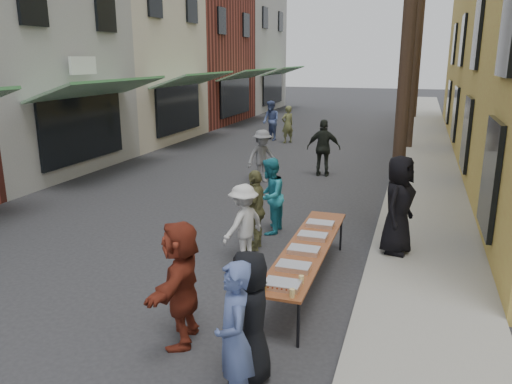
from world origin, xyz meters
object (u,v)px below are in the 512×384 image
Objects in this scene: catering_tray_sausage at (282,285)px; guest_front_a at (250,318)px; guest_front_c at (270,196)px; utility_pole_far at (420,47)px; utility_pole_mid at (417,41)px; serving_table at (308,248)px; utility_pole_near at (409,22)px; server at (398,205)px.

catering_tray_sausage is 0.30× the size of guest_front_a.
guest_front_c is (-1.30, 5.19, 0.02)m from guest_front_a.
utility_pole_far is 29.62m from guest_front_a.
utility_pole_far is (0.00, 12.00, 0.00)m from utility_pole_mid.
utility_pole_far is at bearing 87.22° from serving_table.
server is at bearing -83.77° from utility_pole_near.
utility_pole_near is at bearing 167.35° from guest_front_a.
serving_table is 2.32× the size of guest_front_c.
utility_pole_near is 5.23× the size of guest_front_c.
utility_pole_mid is (0.00, 12.00, 0.00)m from utility_pole_near.
utility_pole_mid reaches higher than guest_front_c.
utility_pole_far is at bearing 16.98° from server.
server is (0.08, -12.73, -3.42)m from utility_pole_mid.
utility_pole_near is at bearing -90.00° from utility_pole_far.
utility_pole_mid is at bearing 177.42° from guest_front_a.
catering_tray_sausage is at bearing 176.30° from guest_front_a.
utility_pole_mid is at bearing 90.00° from utility_pole_near.
guest_front_c is (-2.70, -12.16, -3.64)m from utility_pole_mid.
utility_pole_near is 5.36× the size of guest_front_a.
catering_tray_sausage is 1.09m from guest_front_a.
catering_tray_sausage is 0.29× the size of guest_front_c.
guest_front_a is (-1.40, -5.35, -3.66)m from utility_pole_near.
utility_pole_near is 4.53m from guest_front_c.
utility_pole_far is 4.61× the size of server.
utility_pole_mid reaches higher than catering_tray_sausage.
guest_front_c is at bearing 119.77° from serving_table.
server is at bearing -89.64° from utility_pole_mid.
utility_pole_near is 18.00× the size of catering_tray_sausage.
serving_table is at bearing 160.65° from server.
utility_pole_mid is 1.00× the size of utility_pole_far.
guest_front_c is (-2.70, -24.16, -3.64)m from utility_pole_far.
utility_pole_far is 28.54m from catering_tray_sausage.
guest_front_c is at bearing -102.52° from utility_pole_mid.
utility_pole_far is (0.00, 24.00, 0.00)m from utility_pole_near.
utility_pole_near reaches higher than catering_tray_sausage.
server is (1.37, 3.53, 0.29)m from catering_tray_sausage.
guest_front_c reaches higher than serving_table.
serving_table is 8.00× the size of catering_tray_sausage.
utility_pole_near and utility_pole_mid have the same top height.
utility_pole_far reaches higher than catering_tray_sausage.
serving_table is at bearing 179.75° from guest_front_a.
guest_front_a is (-0.11, -1.09, 0.05)m from catering_tray_sausage.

